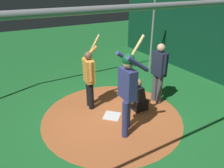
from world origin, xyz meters
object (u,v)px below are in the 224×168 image
home_plate (112,116)px  catcher (138,98)px  visitor (89,76)px  batter (128,87)px  umpire (159,71)px

home_plate → catcher: 0.87m
catcher → visitor: size_ratio=0.46×
batter → umpire: size_ratio=1.27×
home_plate → umpire: 1.82m
catcher → umpire: 0.98m
visitor → catcher: bearing=151.9°
umpire → visitor: (1.81, -0.72, -0.05)m
batter → catcher: bearing=-140.4°
batter → umpire: (-1.56, -0.73, -0.19)m
catcher → visitor: bearing=-35.9°
catcher → umpire: umpire is taller
umpire → visitor: 1.95m
batter → umpire: batter is taller
batter → home_plate: bearing=-91.7°
home_plate → visitor: size_ratio=0.21×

